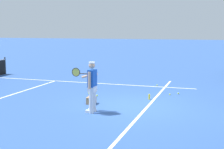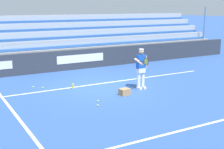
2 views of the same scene
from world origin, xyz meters
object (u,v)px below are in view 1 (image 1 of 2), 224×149
Objects in this scene: tennis_player at (92,86)px; tennis_ball_toward_net at (89,94)px; tennis_ball_by_box at (178,93)px; water_bottle at (149,97)px; tennis_ball_near_player at (97,95)px; ball_box_cardboard at (91,100)px; tennis_ball_far_right at (170,94)px; tennis_ball_midcourt at (157,85)px.

tennis_ball_toward_net is at bearing 24.55° from tennis_player.
tennis_ball_by_box is 1.75m from water_bottle.
water_bottle is at bearing -30.18° from tennis_player.
tennis_ball_near_player and tennis_ball_by_box have the same top height.
ball_box_cardboard is 1.75m from tennis_ball_toward_net.
water_bottle is (-1.45, 0.99, 0.08)m from tennis_ball_by_box.
ball_box_cardboard is at bearing 133.92° from tennis_ball_far_right.
tennis_player is 5.89m from tennis_ball_midcourt.
tennis_ball_toward_net is at bearing 86.23° from water_bottle.
tennis_ball_near_player is at bearing 115.31° from tennis_ball_by_box.
tennis_ball_midcourt is (3.01, -2.43, 0.00)m from tennis_ball_toward_net.
tennis_player reaches higher than tennis_ball_toward_net.
ball_box_cardboard reaches higher than tennis_ball_toward_net.
tennis_ball_midcourt is (2.07, 0.93, 0.00)m from tennis_ball_far_right.
tennis_ball_by_box is at bearing -45.80° from ball_box_cardboard.
tennis_ball_far_right is 0.46m from tennis_ball_by_box.
tennis_player is at bearing -155.45° from tennis_ball_toward_net.
tennis_ball_by_box is (3.96, -2.45, -0.86)m from tennis_player.
tennis_player reaches higher than water_bottle.
water_bottle reaches higher than tennis_ball_near_player.
ball_box_cardboard is at bearing 159.90° from tennis_ball_midcourt.
tennis_ball_by_box is 0.30× the size of water_bottle.
tennis_ball_toward_net is at bearing 109.05° from tennis_ball_by_box.
tennis_ball_by_box is at bearing -31.74° from tennis_player.
water_bottle is at bearing 149.00° from tennis_ball_far_right.
tennis_ball_near_player is at bearing 112.25° from tennis_ball_far_right.
ball_box_cardboard is (1.12, 0.48, -0.76)m from tennis_player.
ball_box_cardboard reaches higher than water_bottle.
tennis_ball_far_right and tennis_ball_by_box have the same top height.
water_bottle is (-1.11, 0.67, 0.08)m from tennis_ball_far_right.
tennis_ball_near_player is at bearing 148.97° from tennis_ball_midcourt.
tennis_ball_near_player is 1.00× the size of tennis_ball_midcourt.
tennis_player is at bearing 149.57° from tennis_ball_far_right.
tennis_ball_midcourt is at bearing -20.10° from ball_box_cardboard.
tennis_ball_by_box is at bearing -144.24° from tennis_ball_midcourt.
tennis_ball_near_player is (-1.18, 2.89, 0.00)m from tennis_ball_far_right.
tennis_ball_near_player is 3.55m from tennis_ball_by_box.
water_bottle is at bearing -175.30° from tennis_ball_midcourt.
tennis_ball_midcourt is 3.20m from water_bottle.
tennis_ball_toward_net and tennis_ball_near_player have the same top height.
tennis_player is at bearing 168.10° from tennis_ball_midcourt.
ball_box_cardboard is 4.08m from tennis_ball_by_box.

